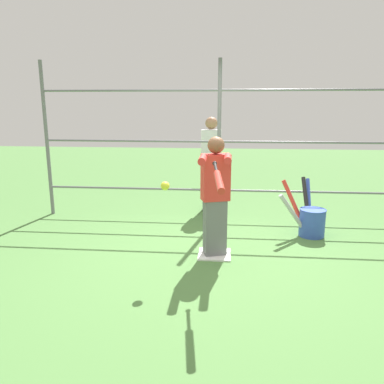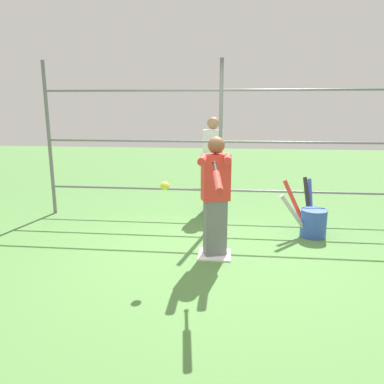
{
  "view_description": "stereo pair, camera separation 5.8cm",
  "coord_description": "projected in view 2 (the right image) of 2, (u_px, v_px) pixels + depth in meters",
  "views": [
    {
      "loc": [
        -0.13,
        4.4,
        1.83
      ],
      "look_at": [
        0.26,
        0.2,
        0.85
      ],
      "focal_mm": 35.0,
      "sensor_mm": 36.0,
      "label": 1
    },
    {
      "loc": [
        -0.18,
        4.39,
        1.83
      ],
      "look_at": [
        0.26,
        0.2,
        0.85
      ],
      "focal_mm": 35.0,
      "sensor_mm": 36.0,
      "label": 2
    }
  ],
  "objects": [
    {
      "name": "ground_plane",
      "position": [
        215.0,
        255.0,
        4.69
      ],
      "size": [
        24.0,
        24.0,
        0.0
      ],
      "primitive_type": "plane",
      "color": "#4C7A3D"
    },
    {
      "name": "home_plate",
      "position": [
        215.0,
        254.0,
        4.69
      ],
      "size": [
        0.4,
        0.4,
        0.02
      ],
      "color": "white",
      "rests_on": "ground"
    },
    {
      "name": "fence_backstop",
      "position": [
        221.0,
        142.0,
        5.95
      ],
      "size": [
        5.78,
        0.06,
        2.54
      ],
      "color": "slate",
      "rests_on": "ground"
    },
    {
      "name": "batter",
      "position": [
        215.0,
        193.0,
        4.49
      ],
      "size": [
        0.37,
        0.58,
        1.48
      ],
      "color": "slate",
      "rests_on": "ground"
    },
    {
      "name": "baseball_bat_swinging",
      "position": [
        217.0,
        179.0,
        3.52
      ],
      "size": [
        0.15,
        0.91,
        0.17
      ],
      "color": "black"
    },
    {
      "name": "softball_in_flight",
      "position": [
        165.0,
        186.0,
        4.04
      ],
      "size": [
        0.1,
        0.1,
        0.1
      ],
      "color": "yellow"
    },
    {
      "name": "bat_bucket",
      "position": [
        312.0,
        220.0,
        5.34
      ],
      "size": [
        0.71,
        0.85,
        0.79
      ],
      "color": "#3351B2",
      "rests_on": "ground"
    },
    {
      "name": "bystander_behind_fence",
      "position": [
        213.0,
        163.0,
        6.52
      ],
      "size": [
        0.34,
        0.21,
        1.64
      ],
      "color": "#3F3F47",
      "rests_on": "ground"
    }
  ]
}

